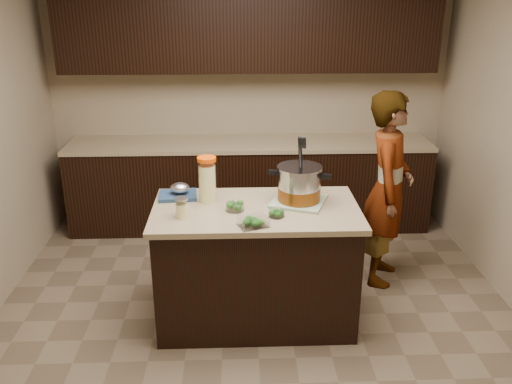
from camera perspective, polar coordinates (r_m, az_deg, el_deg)
The scene contains 13 objects.
ground_plane at distance 4.24m, azimuth 0.00°, elevation -12.95°, with size 4.00×4.00×0.00m, color brown.
room_shell at distance 3.57m, azimuth 0.00°, elevation 10.44°, with size 4.04×4.04×2.72m.
back_cabinets at distance 5.44m, azimuth -0.69°, elevation 5.84°, with size 3.60×0.63×2.33m.
island at distance 4.01m, azimuth 0.00°, elevation -7.59°, with size 1.46×0.81×0.90m.
dish_towel at distance 3.92m, azimuth 4.52°, elevation -0.96°, with size 0.36×0.36×0.02m, color #5D8B5F.
stock_pot at distance 3.87m, azimuth 4.57°, elevation 0.65°, with size 0.44×0.40×0.46m.
lemonade_pitcher at distance 3.89m, azimuth -5.15°, elevation 1.13°, with size 0.16×0.16×0.33m.
mason_jar at distance 3.67m, azimuth -7.83°, elevation -1.68°, with size 0.11×0.11×0.15m.
broccoli_tub_left at distance 3.76m, azimuth -2.22°, elevation -1.57°, with size 0.16×0.16×0.06m.
broccoli_tub_right at distance 3.66m, azimuth 2.17°, elevation -2.27°, with size 0.12×0.12×0.05m.
broccoli_tub_rect at distance 3.52m, azimuth -0.29°, elevation -3.17°, with size 0.22×0.19×0.07m.
blue_tray at distance 4.03m, azimuth -8.14°, elevation -0.06°, with size 0.29×0.24×0.10m.
person at distance 4.53m, azimuth 13.71°, elevation 0.25°, with size 0.59×0.39×1.62m, color gray.
Camera 1 is at (-0.13, -3.51, 2.38)m, focal length 38.00 mm.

